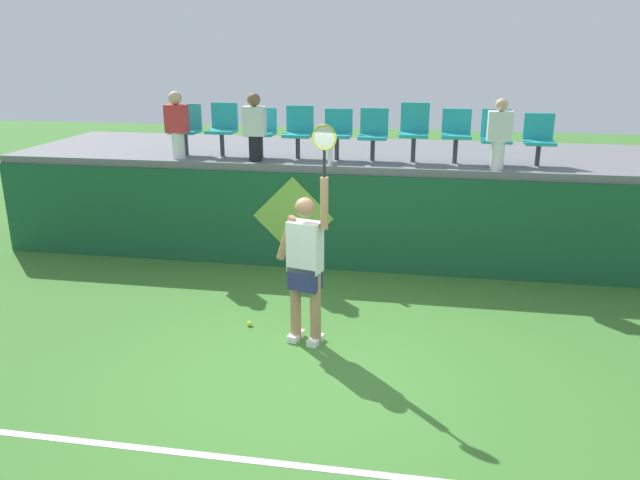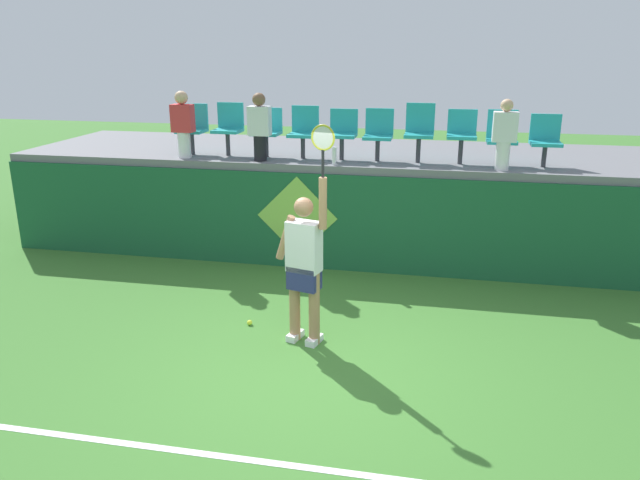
# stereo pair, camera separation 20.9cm
# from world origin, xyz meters

# --- Properties ---
(ground_plane) EXTENTS (40.00, 40.00, 0.00)m
(ground_plane) POSITION_xyz_m (0.00, 0.00, 0.00)
(ground_plane) COLOR #3D752D
(court_back_wall) EXTENTS (11.62, 0.20, 1.52)m
(court_back_wall) POSITION_xyz_m (0.00, 3.26, 0.76)
(court_back_wall) COLOR #195633
(court_back_wall) RESTS_ON ground_plane
(spectator_platform) EXTENTS (11.62, 2.95, 0.12)m
(spectator_platform) POSITION_xyz_m (0.00, 4.69, 1.58)
(spectator_platform) COLOR slate
(spectator_platform) RESTS_ON court_back_wall
(court_baseline_stripe) EXTENTS (10.45, 0.08, 0.01)m
(court_baseline_stripe) POSITION_xyz_m (0.00, -1.56, 0.00)
(court_baseline_stripe) COLOR white
(court_baseline_stripe) RESTS_ON ground_plane
(tennis_player) EXTENTS (0.74, 0.35, 2.58)m
(tennis_player) POSITION_xyz_m (-0.19, 0.70, 1.00)
(tennis_player) COLOR white
(tennis_player) RESTS_ON ground_plane
(tennis_ball) EXTENTS (0.07, 0.07, 0.07)m
(tennis_ball) POSITION_xyz_m (-0.98, 0.99, 0.03)
(tennis_ball) COLOR #D1E533
(tennis_ball) RESTS_ON ground_plane
(water_bottle) EXTENTS (0.07, 0.07, 0.27)m
(water_bottle) POSITION_xyz_m (-0.32, 3.33, 1.77)
(water_bottle) COLOR white
(water_bottle) RESTS_ON spectator_platform
(stadium_chair_0) EXTENTS (0.44, 0.42, 0.81)m
(stadium_chair_0) POSITION_xyz_m (-2.79, 3.86, 2.09)
(stadium_chair_0) COLOR #38383D
(stadium_chair_0) RESTS_ON spectator_platform
(stadium_chair_1) EXTENTS (0.44, 0.42, 0.84)m
(stadium_chair_1) POSITION_xyz_m (-2.17, 3.86, 2.11)
(stadium_chair_1) COLOR #38383D
(stadium_chair_1) RESTS_ON spectator_platform
(stadium_chair_2) EXTENTS (0.44, 0.42, 0.77)m
(stadium_chair_2) POSITION_xyz_m (-1.52, 3.86, 2.07)
(stadium_chair_2) COLOR #38383D
(stadium_chair_2) RESTS_ON spectator_platform
(stadium_chair_3) EXTENTS (0.44, 0.42, 0.81)m
(stadium_chair_3) POSITION_xyz_m (-0.91, 3.87, 2.08)
(stadium_chair_3) COLOR #38383D
(stadium_chair_3) RESTS_ON spectator_platform
(stadium_chair_4) EXTENTS (0.44, 0.42, 0.78)m
(stadium_chair_4) POSITION_xyz_m (-0.28, 3.86, 2.07)
(stadium_chair_4) COLOR #38383D
(stadium_chair_4) RESTS_ON spectator_platform
(stadium_chair_5) EXTENTS (0.44, 0.42, 0.79)m
(stadium_chair_5) POSITION_xyz_m (0.28, 3.86, 2.07)
(stadium_chair_5) COLOR #38383D
(stadium_chair_5) RESTS_ON spectator_platform
(stadium_chair_6) EXTENTS (0.44, 0.42, 0.89)m
(stadium_chair_6) POSITION_xyz_m (0.91, 3.87, 2.13)
(stadium_chair_6) COLOR #38383D
(stadium_chair_6) RESTS_ON spectator_platform
(stadium_chair_7) EXTENTS (0.44, 0.42, 0.81)m
(stadium_chair_7) POSITION_xyz_m (1.55, 3.86, 2.10)
(stadium_chair_7) COLOR #38383D
(stadium_chair_7) RESTS_ON spectator_platform
(stadium_chair_8) EXTENTS (0.44, 0.42, 0.81)m
(stadium_chair_8) POSITION_xyz_m (2.14, 3.87, 2.08)
(stadium_chair_8) COLOR #38383D
(stadium_chair_8) RESTS_ON spectator_platform
(stadium_chair_9) EXTENTS (0.44, 0.42, 0.76)m
(stadium_chair_9) POSITION_xyz_m (2.76, 3.86, 2.05)
(stadium_chair_9) COLOR #38383D
(stadium_chair_9) RESTS_ON spectator_platform
(spectator_0) EXTENTS (0.34, 0.20, 1.01)m
(spectator_0) POSITION_xyz_m (2.14, 3.44, 2.16)
(spectator_0) COLOR white
(spectator_0) RESTS_ON spectator_platform
(spectator_1) EXTENTS (0.34, 0.21, 1.05)m
(spectator_1) POSITION_xyz_m (-2.79, 3.47, 2.19)
(spectator_1) COLOR white
(spectator_1) RESTS_ON spectator_platform
(spectator_2) EXTENTS (0.34, 0.20, 1.04)m
(spectator_2) POSITION_xyz_m (-1.52, 3.45, 2.18)
(spectator_2) COLOR black
(spectator_2) RESTS_ON spectator_platform
(wall_signage_mount) EXTENTS (1.27, 0.01, 1.47)m
(wall_signage_mount) POSITION_xyz_m (-0.87, 3.16, 0.00)
(wall_signage_mount) COLOR #195633
(wall_signage_mount) RESTS_ON ground_plane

